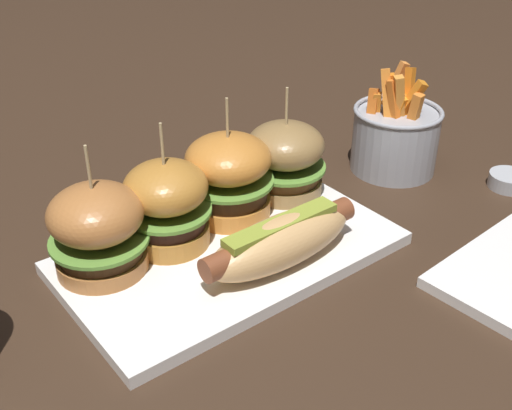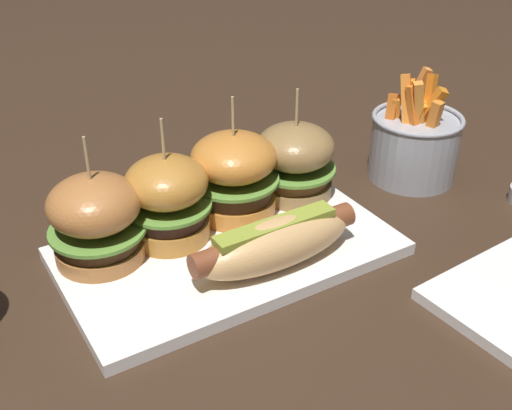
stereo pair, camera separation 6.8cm
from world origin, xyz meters
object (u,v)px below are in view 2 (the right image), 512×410
(platter_main, at_px, (228,251))
(hot_dog, at_px, (275,242))
(slider_far_left, at_px, (96,219))
(slider_center_right, at_px, (234,174))
(fries_bucket, at_px, (414,144))
(slider_far_right, at_px, (295,160))
(slider_center_left, at_px, (168,199))

(platter_main, xyz_separation_m, hot_dog, (0.03, -0.05, 0.03))
(slider_far_left, bearing_deg, platter_main, -22.28)
(platter_main, xyz_separation_m, slider_center_right, (0.04, 0.06, 0.06))
(hot_dog, bearing_deg, fries_bucket, 18.10)
(slider_far_left, distance_m, slider_far_right, 0.25)
(hot_dog, height_order, slider_far_left, slider_far_left)
(hot_dog, distance_m, slider_far_left, 0.18)
(platter_main, relative_size, hot_dog, 1.89)
(slider_center_right, xyz_separation_m, fries_bucket, (0.25, -0.02, -0.02))
(slider_far_left, bearing_deg, slider_far_right, 1.70)
(platter_main, bearing_deg, slider_far_right, 24.88)
(platter_main, distance_m, hot_dog, 0.07)
(hot_dog, bearing_deg, slider_center_right, 81.87)
(slider_center_right, relative_size, fries_bucket, 1.01)
(slider_far_left, height_order, slider_far_right, slider_far_left)
(platter_main, distance_m, slider_far_right, 0.15)
(hot_dog, xyz_separation_m, slider_center_right, (0.02, 0.11, 0.02))
(slider_center_right, bearing_deg, slider_far_left, -177.29)
(slider_center_left, relative_size, fries_bucket, 1.00)
(fries_bucket, bearing_deg, slider_far_right, 172.44)
(slider_far_right, bearing_deg, platter_main, -155.12)
(hot_dog, bearing_deg, slider_far_right, 48.27)
(fries_bucket, bearing_deg, slider_center_left, 177.74)
(platter_main, bearing_deg, slider_center_right, 54.61)
(fries_bucket, bearing_deg, platter_main, -173.25)
(slider_far_right, bearing_deg, slider_far_left, -178.30)
(slider_center_left, distance_m, slider_center_right, 0.09)
(fries_bucket, bearing_deg, slider_center_right, 174.79)
(platter_main, height_order, slider_far_right, slider_far_right)
(platter_main, xyz_separation_m, slider_center_left, (-0.05, 0.05, 0.06))
(fries_bucket, bearing_deg, hot_dog, -161.90)
(platter_main, height_order, slider_center_right, slider_center_right)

